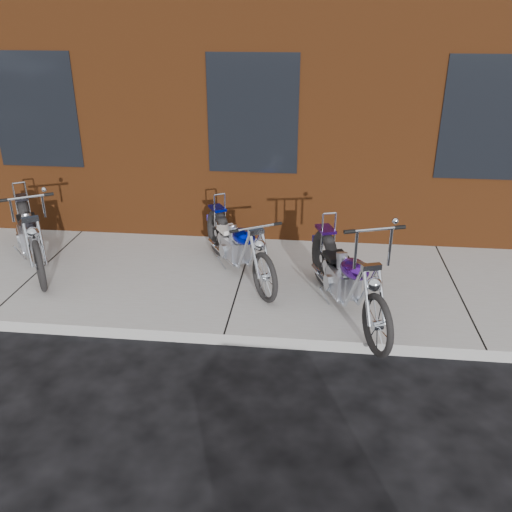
# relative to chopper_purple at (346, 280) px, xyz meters

# --- Properties ---
(ground) EXTENTS (120.00, 120.00, 0.00)m
(ground) POSITION_rel_chopper_purple_xyz_m (-1.43, -0.69, -0.60)
(ground) COLOR black
(ground) RESTS_ON ground
(sidewalk) EXTENTS (22.00, 3.00, 0.15)m
(sidewalk) POSITION_rel_chopper_purple_xyz_m (-1.43, 0.81, -0.52)
(sidewalk) COLOR #9A9792
(sidewalk) RESTS_ON ground
(chopper_purple) EXTENTS (0.97, 2.39, 1.39)m
(chopper_purple) POSITION_rel_chopper_purple_xyz_m (0.00, 0.00, 0.00)
(chopper_purple) COLOR black
(chopper_purple) RESTS_ON sidewalk
(chopper_blue) EXTENTS (1.31, 2.05, 1.02)m
(chopper_blue) POSITION_rel_chopper_purple_xyz_m (-1.49, 0.94, -0.03)
(chopper_blue) COLOR black
(chopper_blue) RESTS_ON sidewalk
(chopper_third) EXTENTS (1.46, 2.15, 1.26)m
(chopper_third) POSITION_rel_chopper_purple_xyz_m (-4.59, 0.95, 0.00)
(chopper_third) COLOR black
(chopper_third) RESTS_ON sidewalk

